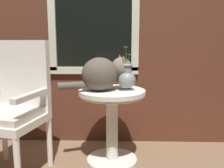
% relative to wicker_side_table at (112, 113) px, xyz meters
% --- Properties ---
extents(back_wall, '(4.00, 0.07, 2.60)m').
position_rel_wicker_side_table_xyz_m(back_wall, '(-0.10, 0.47, 0.87)').
color(back_wall, '#562D1E').
rests_on(back_wall, ground_plane).
extents(wicker_side_table, '(0.55, 0.55, 0.63)m').
position_rel_wicker_side_table_xyz_m(wicker_side_table, '(0.00, 0.00, 0.00)').
color(wicker_side_table, silver).
rests_on(wicker_side_table, ground_plane).
extents(wicker_chair, '(0.58, 0.57, 1.04)m').
position_rel_wicker_side_table_xyz_m(wicker_chair, '(-0.76, -0.16, 0.12)').
color(wicker_chair, silver).
rests_on(wicker_chair, ground_plane).
extents(cat, '(0.59, 0.35, 0.29)m').
position_rel_wicker_side_table_xyz_m(cat, '(-0.07, -0.02, 0.34)').
color(cat, brown).
rests_on(cat, wicker_side_table).
extents(pewter_vase_with_ivy, '(0.15, 0.15, 0.36)m').
position_rel_wicker_side_table_xyz_m(pewter_vase_with_ivy, '(0.12, -0.01, 0.30)').
color(pewter_vase_with_ivy, gray).
rests_on(pewter_vase_with_ivy, wicker_side_table).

